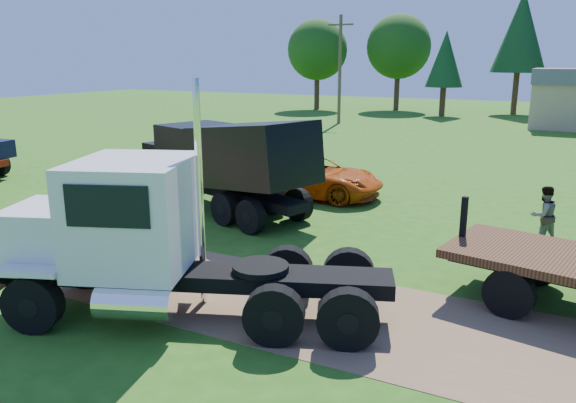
% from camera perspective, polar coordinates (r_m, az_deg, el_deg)
% --- Properties ---
extents(ground, '(140.00, 140.00, 0.00)m').
position_cam_1_polar(ground, '(12.60, 4.13, -11.16)').
color(ground, '#265A13').
rests_on(ground, ground).
extents(dirt_track, '(120.00, 4.20, 0.01)m').
position_cam_1_polar(dirt_track, '(12.59, 4.13, -11.13)').
color(dirt_track, brown).
rests_on(dirt_track, ground).
extents(white_semi_tractor, '(8.42, 5.30, 5.03)m').
position_cam_1_polar(white_semi_tractor, '(12.38, -14.78, -3.54)').
color(white_semi_tractor, black).
rests_on(white_semi_tractor, ground).
extents(black_dump_truck, '(8.27, 4.79, 3.53)m').
position_cam_1_polar(black_dump_truck, '(20.13, -6.37, 4.27)').
color(black_dump_truck, black).
rests_on(black_dump_truck, ground).
extents(orange_pickup, '(5.73, 2.67, 1.59)m').
position_cam_1_polar(orange_pickup, '(22.72, 2.47, 2.55)').
color(orange_pickup, '#C94E09').
rests_on(orange_pickup, ground).
extents(spectator_b, '(1.09, 1.07, 1.78)m').
position_cam_1_polar(spectator_b, '(18.36, 24.53, -1.28)').
color(spectator_b, '#999999').
rests_on(spectator_b, ground).
extents(tan_shed, '(6.20, 5.40, 4.70)m').
position_cam_1_polar(tan_shed, '(50.59, 27.05, 9.35)').
color(tan_shed, tan).
rests_on(tan_shed, ground).
extents(tree_row, '(56.96, 13.23, 11.91)m').
position_cam_1_polar(tree_row, '(60.88, 26.56, 14.10)').
color(tree_row, '#341F15').
rests_on(tree_row, ground).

